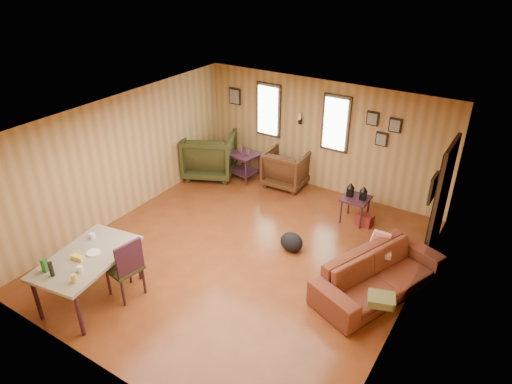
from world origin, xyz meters
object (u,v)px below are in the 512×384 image
recliner_brown (287,166)px  end_table (244,162)px  recliner_green (210,153)px  dining_table (86,261)px  sofa (380,269)px  side_table (356,197)px

recliner_brown → end_table: size_ratio=1.17×
recliner_green → dining_table: recliner_green is taller
recliner_brown → dining_table: size_ratio=0.55×
sofa → side_table: sofa is taller
recliner_green → end_table: bearing=172.8°
recliner_brown → side_table: (1.85, -0.64, 0.09)m
recliner_green → side_table: size_ratio=1.41×
sofa → end_table: sofa is taller
side_table → dining_table: 4.93m
sofa → dining_table: bearing=146.3°
sofa → end_table: bearing=83.3°
sofa → recliner_green: bearing=90.1°
recliner_brown → recliner_green: (-1.75, -0.51, 0.11)m
sofa → dining_table: dining_table is taller
recliner_brown → recliner_green: 1.83m
sofa → recliner_brown: size_ratio=2.41×
sofa → dining_table: (-3.61, -2.47, 0.28)m
sofa → recliner_brown: bearing=72.8°
side_table → end_table: bearing=172.4°
end_table → side_table: size_ratio=0.97×
side_table → dining_table: (-2.53, -4.23, 0.16)m
side_table → dining_table: dining_table is taller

